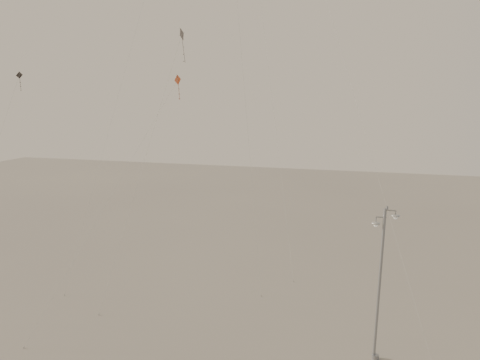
# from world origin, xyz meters

# --- Properties ---
(ground) EXTENTS (160.00, 160.00, 0.00)m
(ground) POSITION_xyz_m (0.00, 0.00, 0.00)
(ground) COLOR gray
(ground) RESTS_ON ground
(street_lamp) EXTENTS (1.62, 0.54, 9.94)m
(street_lamp) POSITION_xyz_m (11.99, 3.07, 5.30)
(street_lamp) COLOR gray
(street_lamp) RESTS_ON ground
(kite_1) EXTENTS (5.21, 6.07, 21.49)m
(kite_1) POSITION_xyz_m (-4.24, 8.20, 17.14)
(kite_1) COLOR black
(kite_1) RESTS_ON ground
(kite_3) EXTENTS (7.26, 10.70, 17.99)m
(kite_3) POSITION_xyz_m (-4.98, 6.11, 13.61)
(kite_3) COLOR maroon
(kite_3) RESTS_ON ground
(kite_4) EXTENTS (9.50, 13.95, 26.58)m
(kite_4) POSITION_xyz_m (8.50, 12.22, 19.54)
(kite_4) COLOR black
(kite_4) RESTS_ON ground
(kite_5) EXTENTS (7.05, 13.21, 31.26)m
(kite_5) POSITION_xyz_m (-0.13, 23.42, 22.59)
(kite_5) COLOR #965C19
(kite_5) RESTS_ON ground
(kite_6) EXTENTS (0.63, 10.68, 18.50)m
(kite_6) POSITION_xyz_m (-18.95, 6.88, 13.27)
(kite_6) COLOR black
(kite_6) RESTS_ON ground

